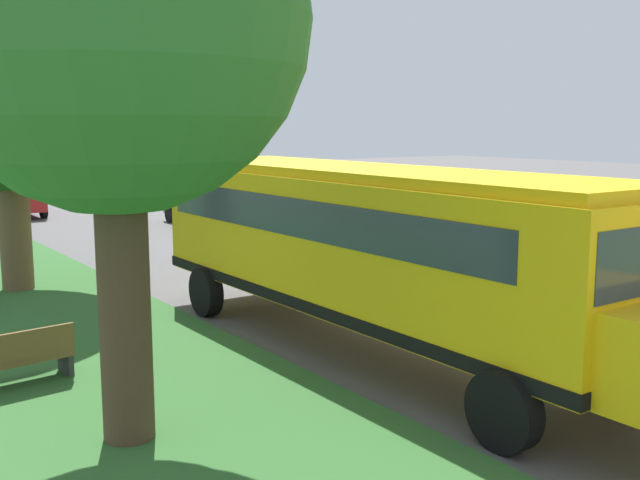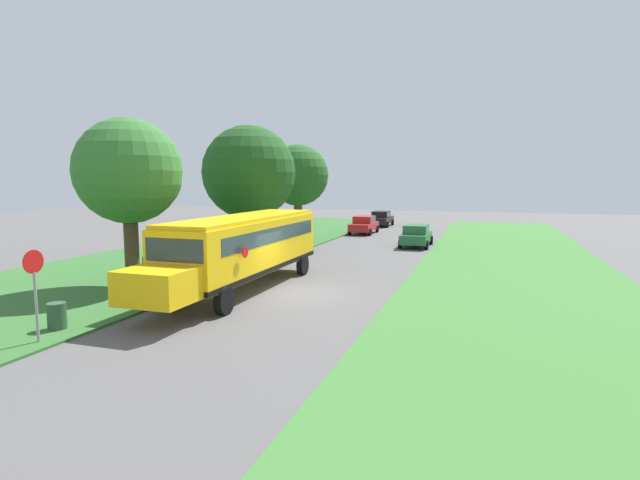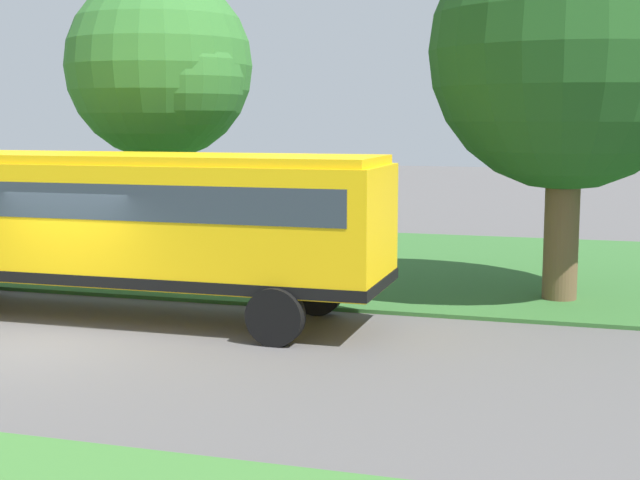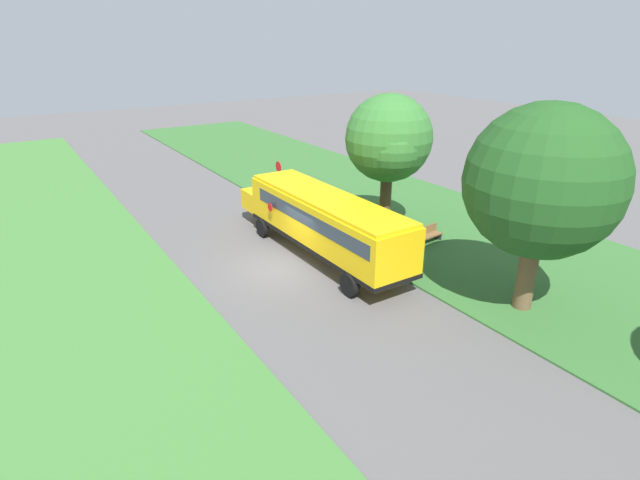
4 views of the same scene
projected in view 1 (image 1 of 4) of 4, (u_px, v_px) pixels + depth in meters
The scene contains 7 objects.
ground_plane at pixel (474, 331), 14.18m from camera, with size 120.00×120.00×0.00m, color #565454.
school_bus at pixel (377, 242), 12.55m from camera, with size 2.84×12.42×3.16m.
car_green_nearest at pixel (208, 203), 29.15m from camera, with size 2.02×4.40×1.56m.
car_red_middle at pixel (11, 196), 32.01m from camera, with size 2.02×4.40×1.56m.
oak_tree_beside_bus at pixel (115, 27), 8.62m from camera, with size 4.53×4.53×7.35m.
oak_tree_roadside_mid at pixel (6, 68), 16.64m from camera, with size 5.64×5.64×8.00m.
park_bench at pixel (17, 359), 10.95m from camera, with size 1.64×0.66×0.92m.
Camera 1 is at (-10.28, -9.59, 3.86)m, focal length 42.00 mm.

